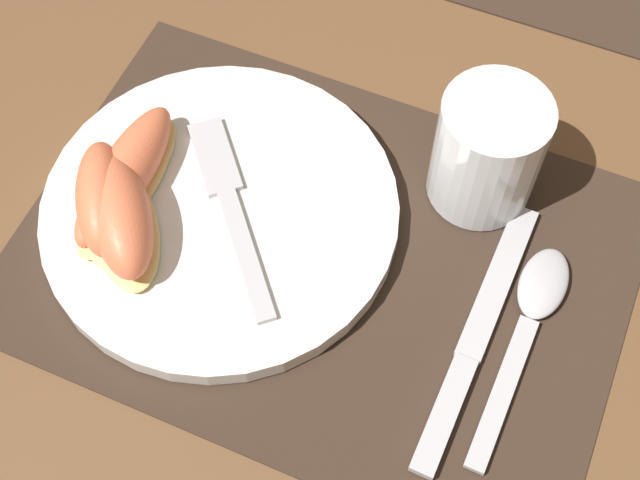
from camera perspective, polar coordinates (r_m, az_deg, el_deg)
The scene contains 10 objects.
ground_plane at distance 0.65m, azimuth 0.17°, elevation -1.14°, with size 3.00×3.00×0.00m, color brown.
placemat at distance 0.65m, azimuth 0.17°, elevation -1.06°, with size 0.44×0.31×0.00m.
plate at distance 0.66m, azimuth -6.55°, elevation 1.51°, with size 0.26×0.26×0.02m.
juice_glass at distance 0.66m, azimuth 10.60°, elevation 5.33°, with size 0.08×0.08×0.10m.
knife at distance 0.63m, azimuth 9.86°, elevation -6.26°, with size 0.02×0.22×0.01m.
spoon at distance 0.64m, azimuth 13.46°, elevation -4.46°, with size 0.04×0.18×0.01m.
fork at distance 0.66m, azimuth -5.86°, elevation 2.54°, with size 0.13×0.15×0.00m.
citrus_wedge_0 at distance 0.66m, azimuth -12.36°, elevation 3.96°, with size 0.04×0.13×0.04m.
citrus_wedge_1 at distance 0.65m, azimuth -13.69°, elevation 2.46°, with size 0.08×0.10×0.05m.
citrus_wedge_2 at distance 0.64m, azimuth -12.59°, elevation 1.44°, with size 0.10×0.11×0.05m.
Camera 1 is at (0.12, -0.28, 0.58)m, focal length 50.00 mm.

